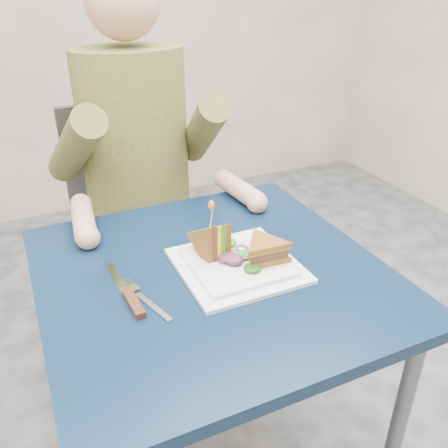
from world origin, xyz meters
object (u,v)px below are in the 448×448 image
chair (135,215)px  sandwich_flat (265,250)px  diner (134,122)px  plate (237,264)px  knife (130,298)px  sandwich_upright (212,242)px  fork (146,300)px  table (212,298)px

chair → sandwich_flat: chair is taller
chair → diner: size_ratio=1.25×
plate → knife: 0.25m
sandwich_flat → knife: sandwich_flat is taller
sandwich_upright → fork: (-0.18, -0.08, -0.05)m
sandwich_flat → fork: (-0.28, -0.01, -0.04)m
diner → sandwich_upright: bearing=-88.6°
table → chair: 0.71m
table → sandwich_flat: bearing=-19.6°
sandwich_flat → chair: bearing=98.5°
chair → knife: 0.79m
diner → sandwich_flat: (0.11, -0.63, -0.14)m
plate → sandwich_flat: bearing=-24.4°
chair → fork: size_ratio=5.27×
diner → plate: bearing=-84.7°
knife → chair: bearing=75.2°
diner → knife: diner is taller
sandwich_upright → fork: sandwich_upright is taller
fork → sandwich_upright: bearing=23.4°
chair → knife: bearing=-104.8°
sandwich_flat → knife: bearing=178.7°
plate → table: bearing=165.5°
diner → knife: (-0.20, -0.63, -0.18)m
plate → knife: (-0.25, -0.02, -0.00)m
chair → plate: bearing=-85.5°
diner → fork: size_ratio=4.23×
sandwich_upright → plate: bearing=-46.7°
table → diner: 0.65m
plate → sandwich_flat: (0.05, -0.02, 0.04)m
table → chair: chair is taller
plate → fork: 0.23m
fork → chair: bearing=77.5°
chair → fork: chair is taller
chair → sandwich_upright: bearing=-88.8°
table → sandwich_flat: 0.17m
diner → sandwich_upright: 0.58m
plate → fork: (-0.22, -0.03, -0.01)m
table → sandwich_upright: 0.14m
plate → sandwich_upright: size_ratio=2.04×
table → chair: size_ratio=0.81×
diner → chair: bearing=90.0°
sandwich_upright → chair: bearing=91.2°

